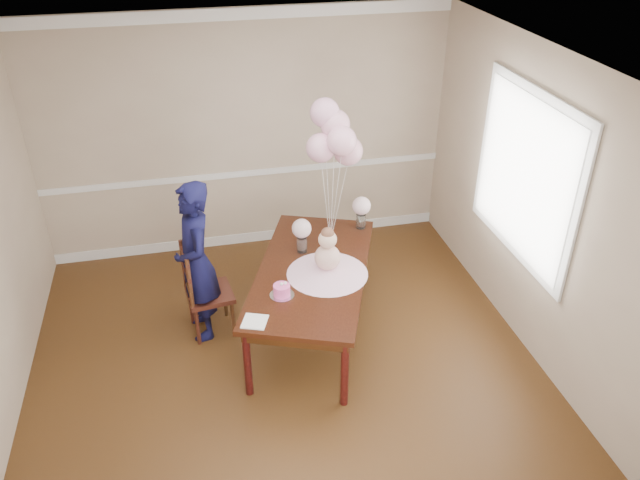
# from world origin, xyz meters

# --- Properties ---
(floor) EXTENTS (4.50, 5.00, 0.00)m
(floor) POSITION_xyz_m (0.00, 0.00, 0.00)
(floor) COLOR #341E0D
(floor) RESTS_ON ground
(ceiling) EXTENTS (4.50, 5.00, 0.02)m
(ceiling) POSITION_xyz_m (0.00, 0.00, 2.70)
(ceiling) COLOR white
(ceiling) RESTS_ON wall_back
(wall_back) EXTENTS (4.50, 0.02, 2.70)m
(wall_back) POSITION_xyz_m (0.00, 2.50, 1.35)
(wall_back) COLOR tan
(wall_back) RESTS_ON floor
(wall_right) EXTENTS (0.02, 5.00, 2.70)m
(wall_right) POSITION_xyz_m (2.25, 0.00, 1.35)
(wall_right) COLOR tan
(wall_right) RESTS_ON floor
(chair_rail_trim) EXTENTS (4.50, 0.02, 0.07)m
(chair_rail_trim) POSITION_xyz_m (0.00, 2.49, 0.90)
(chair_rail_trim) COLOR silver
(chair_rail_trim) RESTS_ON wall_back
(crown_molding) EXTENTS (4.50, 0.02, 0.12)m
(crown_molding) POSITION_xyz_m (0.00, 2.49, 2.63)
(crown_molding) COLOR white
(crown_molding) RESTS_ON wall_back
(baseboard_trim) EXTENTS (4.50, 0.02, 0.12)m
(baseboard_trim) POSITION_xyz_m (0.00, 2.49, 0.06)
(baseboard_trim) COLOR silver
(baseboard_trim) RESTS_ON floor
(window_frame) EXTENTS (0.02, 1.66, 1.56)m
(window_frame) POSITION_xyz_m (2.23, 0.50, 1.55)
(window_frame) COLOR silver
(window_frame) RESTS_ON wall_right
(window_blinds) EXTENTS (0.01, 1.50, 1.40)m
(window_blinds) POSITION_xyz_m (2.21, 0.50, 1.55)
(window_blinds) COLOR silver
(window_blinds) RESTS_ON wall_right
(dining_table_top) EXTENTS (1.61, 2.16, 0.05)m
(dining_table_top) POSITION_xyz_m (0.34, 0.67, 0.70)
(dining_table_top) COLOR black
(dining_table_top) RESTS_ON table_leg_fl
(table_apron) EXTENTS (1.48, 2.03, 0.10)m
(table_apron) POSITION_xyz_m (0.34, 0.67, 0.63)
(table_apron) COLOR black
(table_apron) RESTS_ON table_leg_fl
(table_leg_fl) EXTENTS (0.09, 0.09, 0.68)m
(table_leg_fl) POSITION_xyz_m (-0.36, -0.01, 0.34)
(table_leg_fl) COLOR black
(table_leg_fl) RESTS_ON floor
(table_leg_fr) EXTENTS (0.09, 0.09, 0.68)m
(table_leg_fr) POSITION_xyz_m (0.40, -0.31, 0.34)
(table_leg_fr) COLOR black
(table_leg_fr) RESTS_ON floor
(table_leg_bl) EXTENTS (0.09, 0.09, 0.68)m
(table_leg_bl) POSITION_xyz_m (0.29, 1.65, 0.34)
(table_leg_bl) COLOR black
(table_leg_bl) RESTS_ON floor
(table_leg_br) EXTENTS (0.09, 0.09, 0.68)m
(table_leg_br) POSITION_xyz_m (1.04, 1.36, 0.34)
(table_leg_br) COLOR black
(table_leg_br) RESTS_ON floor
(baby_skirt) EXTENTS (0.95, 0.95, 0.10)m
(baby_skirt) POSITION_xyz_m (0.46, 0.58, 0.78)
(baby_skirt) COLOR #EDAFCC
(baby_skirt) RESTS_ON dining_table_top
(baby_torso) EXTENTS (0.23, 0.23, 0.23)m
(baby_torso) POSITION_xyz_m (0.46, 0.58, 0.90)
(baby_torso) COLOR pink
(baby_torso) RESTS_ON baby_skirt
(baby_head) EXTENTS (0.16, 0.16, 0.16)m
(baby_head) POSITION_xyz_m (0.46, 0.58, 1.09)
(baby_head) COLOR beige
(baby_head) RESTS_ON baby_torso
(baby_hair) EXTENTS (0.12, 0.12, 0.12)m
(baby_hair) POSITION_xyz_m (0.46, 0.58, 1.14)
(baby_hair) COLOR brown
(baby_hair) RESTS_ON baby_head
(cake_platter) EXTENTS (0.28, 0.28, 0.01)m
(cake_platter) POSITION_xyz_m (0.00, 0.34, 0.73)
(cake_platter) COLOR #BCBBC0
(cake_platter) RESTS_ON dining_table_top
(birthday_cake) EXTENTS (0.19, 0.19, 0.10)m
(birthday_cake) POSITION_xyz_m (0.00, 0.34, 0.78)
(birthday_cake) COLOR #F74EA9
(birthday_cake) RESTS_ON cake_platter
(cake_flower_a) EXTENTS (0.03, 0.03, 0.03)m
(cake_flower_a) POSITION_xyz_m (0.00, 0.34, 0.85)
(cake_flower_a) COLOR white
(cake_flower_a) RESTS_ON birthday_cake
(cake_flower_b) EXTENTS (0.03, 0.03, 0.03)m
(cake_flower_b) POSITION_xyz_m (0.04, 0.34, 0.85)
(cake_flower_b) COLOR white
(cake_flower_b) RESTS_ON birthday_cake
(rose_vase_near) EXTENTS (0.13, 0.13, 0.16)m
(rose_vase_near) POSITION_xyz_m (0.31, 1.00, 0.80)
(rose_vase_near) COLOR silver
(rose_vase_near) RESTS_ON dining_table_top
(roses_near) EXTENTS (0.18, 0.18, 0.18)m
(roses_near) POSITION_xyz_m (0.31, 1.00, 0.98)
(roses_near) COLOR beige
(roses_near) RESTS_ON rose_vase_near
(rose_vase_far) EXTENTS (0.13, 0.13, 0.16)m
(rose_vase_far) POSITION_xyz_m (0.98, 1.31, 0.80)
(rose_vase_far) COLOR silver
(rose_vase_far) RESTS_ON dining_table_top
(roses_far) EXTENTS (0.18, 0.18, 0.18)m
(roses_far) POSITION_xyz_m (0.98, 1.31, 0.98)
(roses_far) COLOR silver
(roses_far) RESTS_ON rose_vase_far
(napkin) EXTENTS (0.25, 0.25, 0.01)m
(napkin) POSITION_xyz_m (-0.27, 0.03, 0.73)
(napkin) COLOR white
(napkin) RESTS_ON dining_table_top
(balloon_weight) EXTENTS (0.05, 0.05, 0.02)m
(balloon_weight) POSITION_xyz_m (0.63, 1.14, 0.74)
(balloon_weight) COLOR white
(balloon_weight) RESTS_ON dining_table_top
(balloon_a) EXTENTS (0.27, 0.27, 0.27)m
(balloon_a) POSITION_xyz_m (0.53, 1.17, 1.70)
(balloon_a) COLOR #F2ACC8
(balloon_a) RESTS_ON balloon_ribbon_a
(balloon_b) EXTENTS (0.27, 0.27, 0.27)m
(balloon_b) POSITION_xyz_m (0.70, 1.06, 1.79)
(balloon_b) COLOR #F8AFCB
(balloon_b) RESTS_ON balloon_ribbon_b
(balloon_c) EXTENTS (0.27, 0.27, 0.27)m
(balloon_c) POSITION_xyz_m (0.68, 1.22, 1.89)
(balloon_c) COLOR #E7A3BB
(balloon_c) RESTS_ON balloon_ribbon_c
(balloon_d) EXTENTS (0.27, 0.27, 0.27)m
(balloon_d) POSITION_xyz_m (0.60, 1.27, 1.99)
(balloon_d) COLOR #E2A0BF
(balloon_d) RESTS_ON balloon_ribbon_d
(balloon_e) EXTENTS (0.27, 0.27, 0.27)m
(balloon_e) POSITION_xyz_m (0.79, 1.16, 1.65)
(balloon_e) COLOR #DC9CAF
(balloon_e) RESTS_ON balloon_ribbon_e
(balloon_ribbon_a) EXTENTS (0.08, 0.04, 0.81)m
(balloon_ribbon_a) POSITION_xyz_m (0.58, 1.15, 1.14)
(balloon_ribbon_a) COLOR white
(balloon_ribbon_a) RESTS_ON balloon_weight
(balloon_ribbon_b) EXTENTS (0.08, 0.08, 0.91)m
(balloon_ribbon_b) POSITION_xyz_m (0.66, 1.10, 1.19)
(balloon_ribbon_b) COLOR white
(balloon_ribbon_b) RESTS_ON balloon_weight
(balloon_ribbon_c) EXTENTS (0.05, 0.08, 1.00)m
(balloon_ribbon_c) POSITION_xyz_m (0.65, 1.18, 1.24)
(balloon_ribbon_c) COLOR white
(balloon_ribbon_c) RESTS_ON balloon_weight
(balloon_ribbon_d) EXTENTS (0.04, 0.12, 1.10)m
(balloon_ribbon_d) POSITION_xyz_m (0.61, 1.20, 1.29)
(balloon_ribbon_d) COLOR white
(balloon_ribbon_d) RESTS_ON balloon_weight
(balloon_ribbon_e) EXTENTS (0.15, 0.02, 0.75)m
(balloon_ribbon_e) POSITION_xyz_m (0.71, 1.15, 1.12)
(balloon_ribbon_e) COLOR silver
(balloon_ribbon_e) RESTS_ON balloon_weight
(dining_chair_seat) EXTENTS (0.46, 0.46, 0.05)m
(dining_chair_seat) POSITION_xyz_m (-0.60, 0.93, 0.42)
(dining_chair_seat) COLOR #37150F
(dining_chair_seat) RESTS_ON chair_leg_fl
(chair_leg_fl) EXTENTS (0.04, 0.04, 0.40)m
(chair_leg_fl) POSITION_xyz_m (-0.74, 0.74, 0.20)
(chair_leg_fl) COLOR black
(chair_leg_fl) RESTS_ON floor
(chair_leg_fr) EXTENTS (0.04, 0.04, 0.40)m
(chair_leg_fr) POSITION_xyz_m (-0.41, 0.78, 0.20)
(chair_leg_fr) COLOR #361C0E
(chair_leg_fr) RESTS_ON floor
(chair_leg_bl) EXTENTS (0.04, 0.04, 0.40)m
(chair_leg_bl) POSITION_xyz_m (-0.79, 1.07, 0.20)
(chair_leg_bl) COLOR #34130E
(chair_leg_bl) RESTS_ON floor
(chair_leg_br) EXTENTS (0.04, 0.04, 0.40)m
(chair_leg_br) POSITION_xyz_m (-0.45, 1.12, 0.20)
(chair_leg_br) COLOR #321D0D
(chair_leg_br) RESTS_ON floor
(chair_back_post_l) EXTENTS (0.04, 0.04, 0.53)m
(chair_back_post_l) POSITION_xyz_m (-0.76, 0.73, 0.69)
(chair_back_post_l) COLOR #3B1E10
(chair_back_post_l) RESTS_ON dining_chair_seat
(chair_back_post_r) EXTENTS (0.04, 0.04, 0.53)m
(chair_back_post_r) POSITION_xyz_m (-0.80, 1.07, 0.69)
(chair_back_post_r) COLOR #39190F
(chair_back_post_r) RESTS_ON dining_chair_seat
(chair_slat_low) EXTENTS (0.08, 0.38, 0.05)m
(chair_slat_low) POSITION_xyz_m (-0.78, 0.90, 0.58)
(chair_slat_low) COLOR #351C0E
(chair_slat_low) RESTS_ON dining_chair_seat
(chair_slat_mid) EXTENTS (0.08, 0.38, 0.05)m
(chair_slat_mid) POSITION_xyz_m (-0.78, 0.90, 0.73)
(chair_slat_mid) COLOR #34120E
(chair_slat_mid) RESTS_ON dining_chair_seat
(chair_slat_top) EXTENTS (0.08, 0.38, 0.05)m
(chair_slat_top) POSITION_xyz_m (-0.78, 0.90, 0.88)
(chair_slat_top) COLOR #3D1910
(chair_slat_top) RESTS_ON dining_chair_seat
(woman) EXTENTS (0.46, 0.62, 1.58)m
(woman) POSITION_xyz_m (-0.69, 0.93, 0.79)
(woman) COLOR black
(woman) RESTS_ON floor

